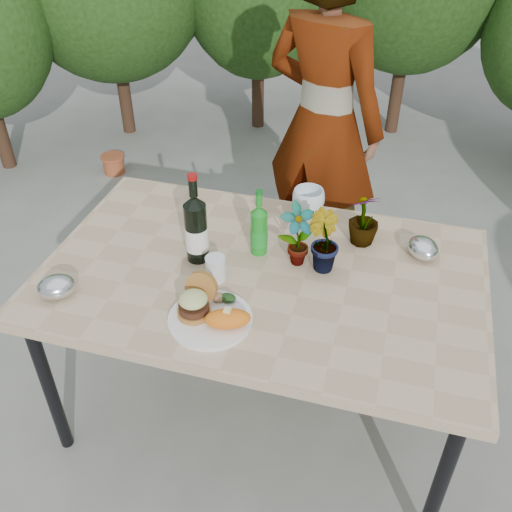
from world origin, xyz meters
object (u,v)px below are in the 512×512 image
(wine_bottle, at_px, (196,229))
(person, at_px, (323,124))
(dinner_plate, at_px, (210,319))
(patio_table, at_px, (262,283))

(wine_bottle, relative_size, person, 0.20)
(dinner_plate, xyz_separation_m, wine_bottle, (-0.16, 0.31, 0.12))
(person, bearing_deg, wine_bottle, 95.35)
(patio_table, xyz_separation_m, person, (0.03, 1.05, 0.18))
(dinner_plate, bearing_deg, person, 84.85)
(person, bearing_deg, dinner_plate, 105.24)
(wine_bottle, distance_m, person, 1.07)
(patio_table, distance_m, dinner_plate, 0.32)
(patio_table, distance_m, person, 1.06)
(patio_table, height_order, wine_bottle, wine_bottle)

